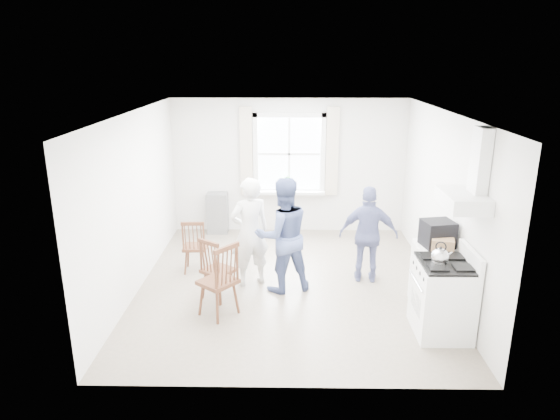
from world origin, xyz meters
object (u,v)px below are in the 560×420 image
Objects in this scene: stereo_stack at (438,233)px; windsor_chair_c at (223,273)px; windsor_chair_a at (194,241)px; person_left at (250,232)px; person_mid at (283,235)px; person_right at (368,235)px; gas_stove at (443,297)px; low_cabinet at (433,276)px; windsor_chair_b at (213,263)px.

windsor_chair_c is (-2.85, -0.35, -0.44)m from stereo_stack.
windsor_chair_a is 0.53× the size of person_left.
person_right is (1.30, 0.33, -0.10)m from person_mid.
low_cabinet is (0.07, 0.70, -0.03)m from gas_stove.
windsor_chair_c is (-2.84, -0.36, 0.19)m from low_cabinet.
person_left is at bearing 75.26° from windsor_chair_c.
person_mid reaches higher than low_cabinet.
windsor_chair_a is at bearing 152.98° from gas_stove.
stereo_stack reaches higher than gas_stove.
low_cabinet is at bearing -1.96° from windsor_chair_b.
person_right reaches higher than stereo_stack.
person_left is 0.53m from person_mid.
windsor_chair_c is (-2.77, 0.34, 0.15)m from gas_stove.
gas_stove is at bearing 126.83° from person_left.
person_left is 1.11× the size of person_right.
person_mid is at bearing 20.84° from person_right.
windsor_chair_b is 0.52m from windsor_chair_c.
person_left is at bearing -22.02° from windsor_chair_a.
low_cabinet is at bearing 140.95° from person_left.
windsor_chair_a is (-3.41, 1.74, 0.06)m from gas_stove.
person_right is (-0.77, 0.81, 0.30)m from low_cabinet.
windsor_chair_a is 1.55m from person_mid.
windsor_chair_b is at bearing 177.81° from stereo_stack.
person_left is at bearing 151.25° from gas_stove.
person_left is at bearing 49.59° from windsor_chair_b.
person_right reaches higher than low_cabinet.
person_left reaches higher than person_right.
person_left reaches higher than windsor_chair_a.
stereo_stack is at bearing 140.14° from person_right.
windsor_chair_c is at bearing 36.23° from person_right.
gas_stove is at bearing -15.11° from windsor_chair_b.
person_left is at bearing 11.06° from person_right.
gas_stove is 2.87m from person_left.
person_left reaches higher than windsor_chair_b.
stereo_stack is 2.90m from windsor_chair_c.
person_right is at bearing 115.03° from gas_stove.
person_right reaches higher than windsor_chair_c.
person_mid reaches higher than person_left.
person_right is (-0.70, 1.51, 0.27)m from gas_stove.
windsor_chair_c is 1.09m from person_left.
person_left is (-2.57, 0.68, -0.24)m from stereo_stack.
windsor_chair_b is 2.39m from person_right.
windsor_chair_b is at bearing 114.08° from windsor_chair_c.
windsor_chair_c is at bearing 50.84° from person_left.
windsor_chair_b is 1.09m from person_mid.
gas_stove is 0.67× the size of person_left.
stereo_stack is at bearing 140.72° from person_left.
person_mid is at bearing 166.93° from low_cabinet.
person_mid is (-2.00, 1.18, 0.37)m from gas_stove.
person_left reaches higher than stereo_stack.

